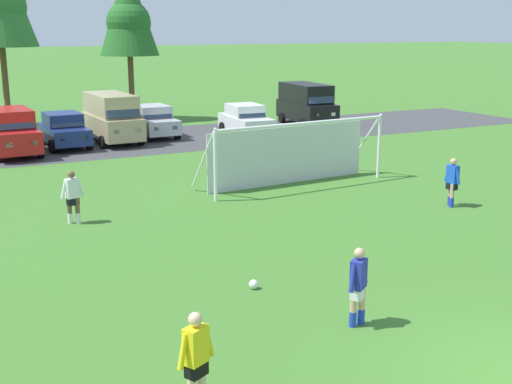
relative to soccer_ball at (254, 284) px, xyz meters
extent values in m
plane|color=#3D7028|center=(2.41, 9.28, -0.11)|extent=(400.00, 400.00, 0.00)
cube|color=#3D3D3F|center=(2.41, 21.05, -0.11)|extent=(52.00, 8.40, 0.01)
sphere|color=white|center=(0.00, 0.00, 0.00)|extent=(0.22, 0.22, 0.22)
sphere|color=black|center=(0.00, 0.00, 0.00)|extent=(0.08, 0.08, 0.08)
sphere|color=red|center=(0.06, 0.00, 0.00)|extent=(0.07, 0.07, 0.07)
cylinder|color=white|center=(9.69, 8.20, 1.11)|extent=(0.12, 0.12, 2.44)
cylinder|color=white|center=(2.39, 7.69, 1.11)|extent=(0.12, 0.12, 2.44)
cylinder|color=white|center=(6.04, 7.95, 2.33)|extent=(7.31, 0.63, 0.12)
cylinder|color=white|center=(9.63, 9.10, 1.23)|extent=(0.22, 1.95, 2.46)
cylinder|color=white|center=(2.32, 8.59, 1.23)|extent=(0.22, 1.95, 2.46)
cube|color=silver|center=(5.97, 8.95, 0.99)|extent=(6.94, 0.53, 2.20)
cylinder|color=beige|center=(-2.91, -3.98, 0.29)|extent=(0.14, 0.14, 0.80)
cube|color=black|center=(-3.01, -4.01, 0.61)|extent=(0.40, 0.35, 0.28)
cube|color=yellow|center=(-3.01, -4.01, 0.99)|extent=(0.45, 0.39, 0.60)
sphere|color=beige|center=(-3.01, -4.01, 1.42)|extent=(0.22, 0.22, 0.22)
cylinder|color=yellow|center=(-3.25, -4.09, 0.97)|extent=(0.25, 0.18, 0.55)
cylinder|color=yellow|center=(-2.77, -3.94, 0.97)|extent=(0.25, 0.18, 0.55)
cylinder|color=tan|center=(9.12, 3.40, 0.29)|extent=(0.14, 0.14, 0.80)
cylinder|color=tan|center=(9.24, 3.62, 0.29)|extent=(0.14, 0.14, 0.80)
cylinder|color=#1E38B7|center=(9.12, 3.40, 0.05)|extent=(0.15, 0.15, 0.32)
cylinder|color=#1E38B7|center=(9.24, 3.62, 0.05)|extent=(0.15, 0.15, 0.32)
cube|color=black|center=(9.18, 3.51, 0.61)|extent=(0.26, 0.36, 0.28)
cube|color=blue|center=(9.18, 3.51, 0.99)|extent=(0.28, 0.40, 0.60)
sphere|color=tan|center=(9.18, 3.51, 1.42)|extent=(0.22, 0.22, 0.22)
cylinder|color=blue|center=(9.17, 3.26, 0.97)|extent=(0.11, 0.24, 0.55)
cylinder|color=blue|center=(9.19, 3.76, 0.97)|extent=(0.11, 0.24, 0.55)
cylinder|color=tan|center=(0.89, -2.66, 0.29)|extent=(0.14, 0.14, 0.80)
cylinder|color=tan|center=(1.11, -2.63, 0.29)|extent=(0.14, 0.14, 0.80)
cylinder|color=#1E38B7|center=(0.89, -2.66, 0.05)|extent=(0.15, 0.15, 0.32)
cylinder|color=#1E38B7|center=(1.11, -2.63, 0.05)|extent=(0.15, 0.15, 0.32)
cube|color=silver|center=(1.00, -2.65, 0.61)|extent=(0.40, 0.37, 0.28)
cube|color=#232D99|center=(1.00, -2.65, 0.99)|extent=(0.45, 0.41, 0.60)
sphere|color=tan|center=(1.00, -2.65, 1.42)|extent=(0.22, 0.22, 0.22)
cylinder|color=#232D99|center=(0.77, -2.76, 0.97)|extent=(0.24, 0.20, 0.55)
cylinder|color=#232D99|center=(1.23, -2.54, 0.97)|extent=(0.24, 0.20, 0.55)
cylinder|color=brown|center=(-2.44, 7.18, 0.29)|extent=(0.14, 0.14, 0.80)
cylinder|color=brown|center=(-2.67, 7.25, 0.29)|extent=(0.14, 0.14, 0.80)
cylinder|color=white|center=(-2.44, 7.18, 0.05)|extent=(0.15, 0.15, 0.32)
cylinder|color=white|center=(-2.67, 7.25, 0.05)|extent=(0.15, 0.15, 0.32)
cube|color=black|center=(-2.56, 7.21, 0.61)|extent=(0.38, 0.29, 0.28)
cube|color=white|center=(-2.56, 7.21, 0.99)|extent=(0.43, 0.32, 0.60)
sphere|color=brown|center=(-2.56, 7.21, 1.42)|extent=(0.22, 0.22, 0.22)
cylinder|color=white|center=(-2.30, 7.23, 0.97)|extent=(0.24, 0.14, 0.55)
cylinder|color=white|center=(-2.81, 7.19, 0.97)|extent=(0.24, 0.14, 0.55)
cube|color=red|center=(-2.71, 19.86, 0.71)|extent=(2.10, 4.68, 1.00)
cube|color=red|center=(-2.72, 20.06, 1.63)|extent=(1.88, 3.07, 0.84)
cube|color=#28384C|center=(-2.65, 18.64, 1.61)|extent=(1.63, 0.45, 0.71)
cube|color=#28384C|center=(-1.83, 20.10, 1.63)|extent=(0.15, 2.55, 0.59)
cube|color=white|center=(-2.09, 17.62, 0.76)|extent=(0.28, 0.09, 0.20)
cube|color=white|center=(-3.13, 17.58, 0.76)|extent=(0.28, 0.09, 0.20)
cube|color=#B21414|center=(-2.28, 22.14, 0.76)|extent=(0.28, 0.09, 0.20)
cylinder|color=black|center=(-1.70, 18.48, 0.21)|extent=(0.27, 0.65, 0.64)
cylinder|color=black|center=(-1.82, 21.33, 0.21)|extent=(0.27, 0.65, 0.64)
cube|color=navy|center=(-0.13, 20.88, 0.59)|extent=(1.90, 4.24, 0.76)
cube|color=navy|center=(-0.14, 21.03, 1.29)|extent=(1.71, 2.14, 0.64)
cube|color=#28384C|center=(-0.11, 20.06, 1.27)|extent=(1.54, 0.35, 0.55)
cube|color=#28384C|center=(0.70, 21.05, 1.29)|extent=(0.08, 1.79, 0.45)
cube|color=white|center=(0.41, 18.83, 0.64)|extent=(0.28, 0.09, 0.20)
cube|color=white|center=(-0.58, 18.81, 0.64)|extent=(0.28, 0.09, 0.20)
cube|color=#B21414|center=(0.31, 22.95, 0.64)|extent=(0.28, 0.09, 0.20)
cube|color=#B21414|center=(-0.68, 22.93, 0.64)|extent=(0.28, 0.09, 0.20)
cylinder|color=black|center=(0.80, 19.60, 0.21)|extent=(0.26, 0.65, 0.64)
cylinder|color=black|center=(-1.00, 19.56, 0.21)|extent=(0.26, 0.65, 0.64)
cylinder|color=black|center=(0.73, 22.21, 0.21)|extent=(0.26, 0.65, 0.64)
cylinder|color=black|center=(-1.06, 22.16, 0.21)|extent=(0.26, 0.65, 0.64)
cube|color=tan|center=(2.42, 21.23, 0.76)|extent=(2.15, 4.88, 1.10)
cube|color=tan|center=(2.42, 21.43, 1.86)|extent=(1.97, 4.17, 1.10)
cube|color=#28384C|center=(2.50, 19.46, 1.84)|extent=(1.68, 0.53, 0.91)
cube|color=#28384C|center=(3.33, 21.46, 1.86)|extent=(0.18, 3.48, 0.77)
cube|color=white|center=(3.06, 18.89, 0.81)|extent=(0.28, 0.09, 0.20)
cube|color=white|center=(1.98, 18.85, 0.81)|extent=(0.28, 0.09, 0.20)
cube|color=#B21414|center=(2.87, 23.61, 0.81)|extent=(0.28, 0.09, 0.20)
cube|color=#B21414|center=(1.79, 23.56, 0.81)|extent=(0.28, 0.09, 0.20)
cylinder|color=black|center=(3.46, 19.78, 0.21)|extent=(0.27, 0.65, 0.64)
cylinder|color=black|center=(1.51, 19.70, 0.21)|extent=(0.27, 0.65, 0.64)
cylinder|color=black|center=(3.34, 22.75, 0.21)|extent=(0.27, 0.65, 0.64)
cylinder|color=black|center=(1.39, 22.67, 0.21)|extent=(0.27, 0.65, 0.64)
cube|color=#B2B2BC|center=(4.88, 22.00, 0.59)|extent=(1.80, 4.20, 0.76)
cube|color=#B2B2BC|center=(4.88, 22.15, 1.29)|extent=(1.66, 2.10, 0.64)
cube|color=#28384C|center=(4.88, 21.18, 1.27)|extent=(1.53, 0.32, 0.55)
cube|color=#28384C|center=(5.71, 22.15, 1.29)|extent=(0.04, 1.79, 0.45)
cube|color=white|center=(5.37, 19.94, 0.64)|extent=(0.28, 0.08, 0.20)
cube|color=white|center=(4.38, 19.94, 0.64)|extent=(0.28, 0.08, 0.20)
cube|color=#B21414|center=(5.37, 24.06, 0.64)|extent=(0.28, 0.08, 0.20)
cube|color=#B21414|center=(4.38, 24.06, 0.64)|extent=(0.28, 0.08, 0.20)
cylinder|color=black|center=(5.78, 20.70, 0.21)|extent=(0.24, 0.64, 0.64)
cylinder|color=black|center=(3.98, 20.70, 0.21)|extent=(0.24, 0.64, 0.64)
cylinder|color=black|center=(5.77, 23.31, 0.21)|extent=(0.24, 0.64, 0.64)
cylinder|color=black|center=(3.97, 23.30, 0.21)|extent=(0.24, 0.64, 0.64)
cube|color=silver|center=(9.63, 20.14, 0.59)|extent=(2.08, 4.31, 0.76)
cube|color=silver|center=(9.64, 20.29, 1.29)|extent=(1.79, 2.21, 0.64)
cube|color=#28384C|center=(9.57, 19.32, 1.27)|extent=(1.55, 0.42, 0.55)
cube|color=#28384C|center=(10.47, 20.23, 1.29)|extent=(0.16, 1.78, 0.45)
cube|color=white|center=(9.98, 18.05, 0.64)|extent=(0.28, 0.10, 0.20)
cube|color=white|center=(9.00, 18.12, 0.64)|extent=(0.28, 0.10, 0.20)
cube|color=#B21414|center=(10.26, 22.16, 0.64)|extent=(0.28, 0.10, 0.20)
cube|color=#B21414|center=(9.27, 22.23, 0.64)|extent=(0.28, 0.10, 0.20)
cylinder|color=black|center=(10.44, 18.78, 0.21)|extent=(0.28, 0.65, 0.64)
cylinder|color=black|center=(8.64, 18.90, 0.21)|extent=(0.28, 0.65, 0.64)
cylinder|color=black|center=(10.62, 21.38, 0.21)|extent=(0.28, 0.65, 0.64)
cylinder|color=black|center=(8.82, 21.50, 0.21)|extent=(0.28, 0.65, 0.64)
cube|color=black|center=(14.75, 22.14, 0.76)|extent=(2.32, 4.94, 1.10)
cube|color=black|center=(14.77, 22.34, 1.86)|extent=(2.11, 4.23, 1.10)
cube|color=#28384C|center=(14.62, 20.38, 1.84)|extent=(1.70, 0.59, 0.91)
cube|color=#28384C|center=(15.68, 22.27, 1.86)|extent=(0.31, 3.48, 0.77)
cube|color=white|center=(15.11, 19.75, 0.81)|extent=(0.29, 0.10, 0.20)
cube|color=white|center=(14.04, 19.83, 0.81)|extent=(0.29, 0.10, 0.20)
cube|color=#B21414|center=(15.47, 24.46, 0.81)|extent=(0.29, 0.10, 0.20)
cube|color=#B21414|center=(14.40, 24.54, 0.81)|extent=(0.29, 0.10, 0.20)
cylinder|color=black|center=(15.62, 20.58, 0.21)|extent=(0.29, 0.66, 0.64)
cylinder|color=black|center=(13.66, 20.73, 0.21)|extent=(0.29, 0.66, 0.64)
cylinder|color=black|center=(15.84, 23.55, 0.21)|extent=(0.29, 0.66, 0.64)
cylinder|color=black|center=(13.89, 23.70, 0.21)|extent=(0.29, 0.66, 0.64)
cylinder|color=brown|center=(-1.70, 29.88, 2.26)|extent=(0.36, 0.36, 4.74)
cylinder|color=brown|center=(5.83, 29.13, 1.95)|extent=(0.36, 0.36, 4.13)
cone|color=#236023|center=(5.83, 29.13, 6.90)|extent=(3.71, 3.71, 5.78)
sphere|color=#236023|center=(5.83, 29.13, 6.04)|extent=(2.79, 2.79, 2.79)
camera|label=1|loc=(-6.38, -12.73, 5.73)|focal=46.48mm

